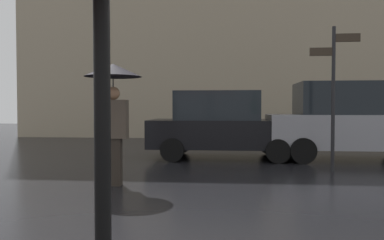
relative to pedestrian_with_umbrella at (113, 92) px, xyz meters
name	(u,v)px	position (x,y,z in m)	size (l,w,h in m)	color
pedestrian_with_umbrella	(113,92)	(0.00, 0.00, 0.00)	(1.02, 1.02, 2.19)	#2A241E
parked_car_left	(349,121)	(5.33, 3.83, -0.65)	(4.47, 1.86, 2.08)	gray
parked_car_right	(222,125)	(1.91, 3.93, -0.75)	(4.15, 2.03, 1.86)	black
street_signpost	(334,84)	(4.38, 1.97, 0.24)	(1.08, 0.08, 3.19)	black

